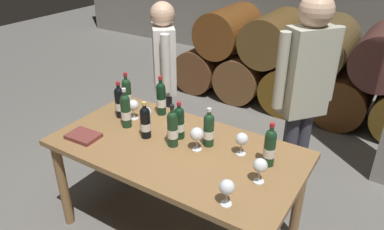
{
  "coord_description": "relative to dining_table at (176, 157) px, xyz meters",
  "views": [
    {
      "loc": [
        1.21,
        -1.7,
        2.1
      ],
      "look_at": [
        0.0,
        0.2,
        0.91
      ],
      "focal_mm": 34.16,
      "sensor_mm": 36.0,
      "label": 1
    }
  ],
  "objects": [
    {
      "name": "wine_bottle_6",
      "position": [
        -0.25,
        -0.01,
        0.21
      ],
      "size": [
        0.07,
        0.07,
        0.27
      ],
      "color": "black",
      "rests_on": "dining_table"
    },
    {
      "name": "wine_glass_0",
      "position": [
        -0.33,
        0.1,
        0.2
      ],
      "size": [
        0.09,
        0.09,
        0.16
      ],
      "color": "white",
      "rests_on": "dining_table"
    },
    {
      "name": "wine_bottle_4",
      "position": [
        -0.37,
        0.33,
        0.23
      ],
      "size": [
        0.07,
        0.07,
        0.32
      ],
      "color": "black",
      "rests_on": "dining_table"
    },
    {
      "name": "wine_bottle_7",
      "position": [
        -0.61,
        0.12,
        0.22
      ],
      "size": [
        0.07,
        0.07,
        0.29
      ],
      "color": "black",
      "rests_on": "dining_table"
    },
    {
      "name": "wine_bottle_0",
      "position": [
        -0.05,
        0.11,
        0.21
      ],
      "size": [
        0.07,
        0.07,
        0.28
      ],
      "color": "black",
      "rests_on": "dining_table"
    },
    {
      "name": "ground_plane",
      "position": [
        0.0,
        0.0,
        -0.67
      ],
      "size": [
        14.0,
        14.0,
        0.0
      ],
      "primitive_type": "plane",
      "color": "#66635E"
    },
    {
      "name": "wine_glass_3",
      "position": [
        -0.5,
        0.15,
        0.2
      ],
      "size": [
        0.08,
        0.08,
        0.16
      ],
      "color": "white",
      "rests_on": "dining_table"
    },
    {
      "name": "wine_bottle_5",
      "position": [
        0.18,
        0.13,
        0.21
      ],
      "size": [
        0.07,
        0.07,
        0.28
      ],
      "color": "#19381E",
      "rests_on": "dining_table"
    },
    {
      "name": "wine_bottle_2",
      "position": [
        0.6,
        0.13,
        0.22
      ],
      "size": [
        0.07,
        0.07,
        0.29
      ],
      "color": "#19381E",
      "rests_on": "dining_table"
    },
    {
      "name": "wine_glass_5",
      "position": [
        0.55,
        -0.33,
        0.2
      ],
      "size": [
        0.08,
        0.08,
        0.16
      ],
      "color": "white",
      "rests_on": "dining_table"
    },
    {
      "name": "wine_bottle_3",
      "position": [
        -0.03,
        -0.0,
        0.22
      ],
      "size": [
        0.07,
        0.07,
        0.31
      ],
      "color": "#19381E",
      "rests_on": "dining_table"
    },
    {
      "name": "taster_seated_left",
      "position": [
        -0.62,
        0.72,
        0.25
      ],
      "size": [
        0.35,
        0.39,
        1.54
      ],
      "color": "#383842",
      "rests_on": "ground_plane"
    },
    {
      "name": "wine_glass_2",
      "position": [
        0.14,
        0.04,
        0.21
      ],
      "size": [
        0.09,
        0.09,
        0.16
      ],
      "color": "white",
      "rests_on": "dining_table"
    },
    {
      "name": "wine_bottle_1",
      "position": [
        -0.66,
        0.26,
        0.22
      ],
      "size": [
        0.07,
        0.07,
        0.31
      ],
      "color": "#19381E",
      "rests_on": "dining_table"
    },
    {
      "name": "wine_glass_1",
      "position": [
        0.41,
        0.15,
        0.2
      ],
      "size": [
        0.08,
        0.08,
        0.16
      ],
      "color": "white",
      "rests_on": "dining_table"
    },
    {
      "name": "sommelier_presenting",
      "position": [
        0.6,
        0.75,
        0.37
      ],
      "size": [
        0.34,
        0.4,
        1.72
      ],
      "color": "#383842",
      "rests_on": "ground_plane"
    },
    {
      "name": "wine_bottle_8",
      "position": [
        -0.46,
        0.03,
        0.22
      ],
      "size": [
        0.07,
        0.07,
        0.31
      ],
      "color": "#19381E",
      "rests_on": "dining_table"
    },
    {
      "name": "wine_glass_4",
      "position": [
        0.62,
        -0.06,
        0.2
      ],
      "size": [
        0.08,
        0.08,
        0.16
      ],
      "color": "white",
      "rests_on": "dining_table"
    },
    {
      "name": "barrel_stack",
      "position": [
        0.0,
        2.6,
        -0.13
      ],
      "size": [
        3.12,
        0.9,
        1.15
      ],
      "color": "brown",
      "rests_on": "ground_plane"
    },
    {
      "name": "tasting_notebook",
      "position": [
        -0.61,
        -0.26,
        0.11
      ],
      "size": [
        0.23,
        0.17,
        0.03
      ],
      "primitive_type": "cube",
      "rotation": [
        0.0,
        0.0,
        0.05
      ],
      "color": "brown",
      "rests_on": "dining_table"
    },
    {
      "name": "dining_table",
      "position": [
        0.0,
        0.0,
        0.0
      ],
      "size": [
        1.7,
        0.9,
        0.76
      ],
      "color": "olive",
      "rests_on": "ground_plane"
    }
  ]
}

